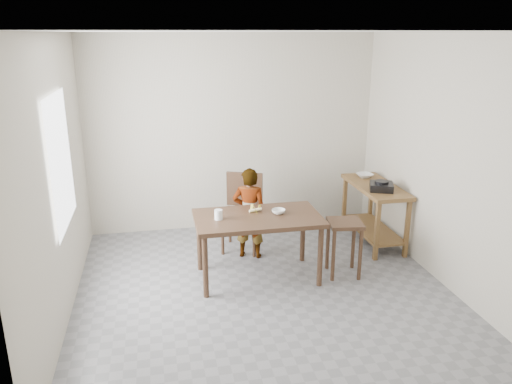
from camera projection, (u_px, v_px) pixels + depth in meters
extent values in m
cube|color=slate|center=(263.00, 291.00, 5.48)|extent=(4.00, 4.00, 0.04)
cube|color=white|center=(265.00, 29.00, 4.65)|extent=(4.00, 4.00, 0.04)
cube|color=beige|center=(233.00, 134.00, 6.95)|extent=(4.00, 0.04, 2.70)
cube|color=beige|center=(332.00, 253.00, 3.18)|extent=(4.00, 0.04, 2.70)
cube|color=beige|center=(54.00, 182.00, 4.67)|extent=(0.04, 4.00, 2.70)
cube|color=beige|center=(444.00, 161.00, 5.45)|extent=(0.04, 4.00, 2.70)
cube|color=white|center=(61.00, 161.00, 4.83)|extent=(0.02, 1.10, 1.30)
imported|color=silver|center=(249.00, 213.00, 6.13)|extent=(0.49, 0.40, 1.15)
cylinder|color=white|center=(218.00, 215.00, 5.41)|extent=(0.11, 0.11, 0.11)
imported|color=silver|center=(278.00, 211.00, 5.60)|extent=(0.20, 0.20, 0.05)
imported|color=silver|center=(365.00, 175.00, 6.82)|extent=(0.24, 0.24, 0.05)
cube|color=black|center=(381.00, 187.00, 6.26)|extent=(0.37, 0.37, 0.09)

